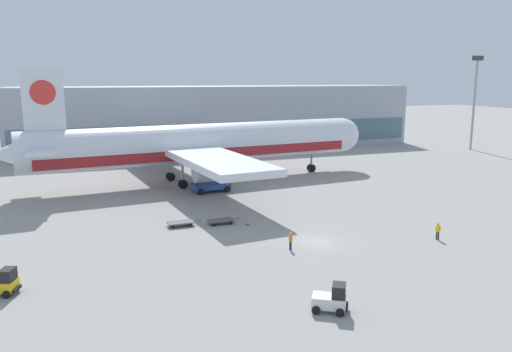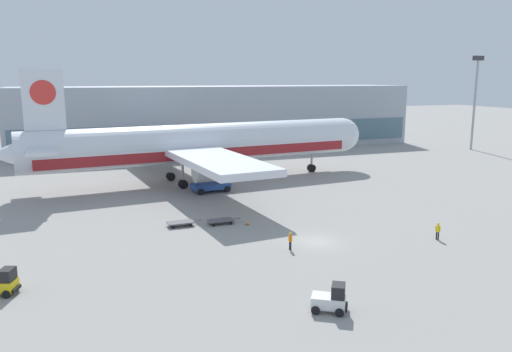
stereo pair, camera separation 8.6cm
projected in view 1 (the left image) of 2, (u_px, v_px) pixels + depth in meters
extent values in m
plane|color=gray|center=(316.00, 241.00, 49.08)|extent=(400.00, 400.00, 0.00)
cube|color=#9EA8B2|center=(220.00, 117.00, 115.51)|extent=(90.00, 18.00, 14.00)
cube|color=slate|center=(232.00, 134.00, 107.77)|extent=(88.20, 0.20, 4.90)
cylinder|color=#9EA0A5|center=(474.00, 106.00, 110.56)|extent=(0.50, 0.50, 19.59)
cube|color=#333338|center=(478.00, 58.00, 108.57)|extent=(2.80, 0.50, 1.00)
cylinder|color=silver|center=(202.00, 143.00, 76.02)|extent=(52.31, 10.59, 5.80)
cube|color=maroon|center=(202.00, 151.00, 76.27)|extent=(48.16, 10.09, 1.45)
sphere|color=silver|center=(342.00, 135.00, 87.18)|extent=(5.68, 5.68, 5.68)
cone|color=silver|center=(13.00, 154.00, 64.86)|extent=(6.86, 6.08, 5.51)
cube|color=silver|center=(43.00, 100.00, 65.31)|extent=(5.22, 0.92, 8.00)
cylinder|color=red|center=(43.00, 92.00, 65.13)|extent=(3.24, 0.84, 3.20)
cube|color=silver|center=(39.00, 148.00, 66.09)|extent=(4.79, 13.28, 0.50)
cube|color=silver|center=(186.00, 149.00, 75.04)|extent=(12.41, 48.53, 0.90)
cylinder|color=#9EA0A5|center=(209.00, 171.00, 66.49)|extent=(4.44, 3.18, 2.80)
cylinder|color=#9EA0A5|center=(167.00, 152.00, 84.28)|extent=(4.44, 3.18, 2.80)
cylinder|color=#9EA0A5|center=(311.00, 156.00, 85.16)|extent=(0.36, 0.36, 4.00)
cylinder|color=black|center=(311.00, 168.00, 85.55)|extent=(1.38, 1.02, 1.30)
cylinder|color=#9EA0A5|center=(183.00, 171.00, 72.07)|extent=(0.36, 0.36, 4.00)
cylinder|color=black|center=(183.00, 184.00, 72.46)|extent=(1.38, 1.02, 1.30)
cylinder|color=#9EA0A5|center=(170.00, 164.00, 77.72)|extent=(0.36, 0.36, 4.00)
cylinder|color=black|center=(170.00, 176.00, 78.11)|extent=(1.38, 1.02, 1.30)
cube|color=#284C99|center=(210.00, 186.00, 70.54)|extent=(5.46, 3.47, 0.70)
cube|color=#B2B2B7|center=(210.00, 156.00, 69.71)|extent=(5.18, 3.30, 0.30)
cube|color=yellow|center=(210.00, 152.00, 69.60)|extent=(5.18, 3.30, 0.08)
cube|color=#284C99|center=(210.00, 170.00, 70.09)|extent=(4.27, 0.55, 4.08)
cube|color=#284C99|center=(210.00, 170.00, 70.09)|extent=(4.27, 0.55, 4.08)
cylinder|color=black|center=(219.00, 185.00, 72.77)|extent=(0.93, 0.44, 0.90)
cylinder|color=black|center=(227.00, 189.00, 70.12)|extent=(0.93, 0.44, 0.90)
cylinder|color=black|center=(194.00, 188.00, 71.09)|extent=(0.93, 0.44, 0.90)
cylinder|color=black|center=(201.00, 192.00, 68.45)|extent=(0.93, 0.44, 0.90)
cube|color=yellow|center=(0.00, 285.00, 36.94)|extent=(2.65, 2.12, 0.80)
cube|color=black|center=(8.00, 275.00, 36.78)|extent=(1.28, 1.48, 0.90)
cube|color=black|center=(17.00, 289.00, 36.99)|extent=(0.59, 1.24, 0.24)
cylinder|color=black|center=(16.00, 287.00, 37.70)|extent=(0.65, 0.44, 0.60)
cylinder|color=black|center=(7.00, 294.00, 36.33)|extent=(0.65, 0.44, 0.60)
cube|color=silver|center=(329.00, 301.00, 34.30)|extent=(2.69, 2.43, 0.80)
cube|color=black|center=(339.00, 291.00, 34.00)|extent=(1.43, 1.53, 0.90)
cube|color=black|center=(347.00, 307.00, 34.10)|extent=(0.82, 1.14, 0.24)
cylinder|color=black|center=(341.00, 303.00, 34.88)|extent=(0.63, 0.53, 0.60)
cylinder|color=black|center=(340.00, 312.00, 33.54)|extent=(0.63, 0.53, 0.60)
cylinder|color=black|center=(318.00, 301.00, 35.22)|extent=(0.63, 0.53, 0.60)
cylinder|color=black|center=(316.00, 310.00, 33.88)|extent=(0.63, 0.53, 0.60)
cube|color=#56565B|center=(181.00, 222.00, 54.07)|extent=(2.83, 1.56, 0.12)
cube|color=#56565B|center=(197.00, 221.00, 54.75)|extent=(0.90, 0.10, 0.08)
cylinder|color=black|center=(188.00, 222.00, 55.06)|extent=(0.36, 0.15, 0.36)
cylinder|color=black|center=(191.00, 225.00, 53.90)|extent=(0.36, 0.15, 0.36)
cylinder|color=black|center=(171.00, 224.00, 54.35)|extent=(0.36, 0.15, 0.36)
cylinder|color=black|center=(173.00, 227.00, 53.18)|extent=(0.36, 0.15, 0.36)
cube|color=#56565B|center=(221.00, 220.00, 54.89)|extent=(2.83, 1.56, 0.12)
cube|color=#56565B|center=(236.00, 218.00, 55.56)|extent=(0.90, 0.10, 0.08)
cylinder|color=black|center=(227.00, 220.00, 55.87)|extent=(0.36, 0.15, 0.36)
cylinder|color=black|center=(231.00, 223.00, 54.71)|extent=(0.36, 0.15, 0.36)
cylinder|color=black|center=(210.00, 222.00, 55.16)|extent=(0.36, 0.15, 0.36)
cylinder|color=black|center=(214.00, 225.00, 53.99)|extent=(0.36, 0.15, 0.36)
cylinder|color=black|center=(437.00, 235.00, 49.62)|extent=(0.14, 0.14, 0.83)
cylinder|color=black|center=(438.00, 236.00, 49.46)|extent=(0.14, 0.14, 0.83)
cube|color=yellow|center=(438.00, 229.00, 49.40)|extent=(0.31, 0.41, 0.62)
cylinder|color=yellow|center=(436.00, 228.00, 49.58)|extent=(0.09, 0.09, 0.56)
cylinder|color=yellow|center=(440.00, 229.00, 49.20)|extent=(0.09, 0.09, 0.56)
sphere|color=tan|center=(438.00, 224.00, 49.32)|extent=(0.23, 0.23, 0.23)
sphere|color=yellow|center=(438.00, 224.00, 49.30)|extent=(0.21, 0.21, 0.21)
cylinder|color=black|center=(291.00, 246.00, 46.51)|extent=(0.14, 0.14, 0.82)
cylinder|color=black|center=(290.00, 245.00, 46.70)|extent=(0.14, 0.14, 0.82)
cube|color=orange|center=(291.00, 238.00, 46.47)|extent=(0.22, 0.36, 0.61)
cylinder|color=orange|center=(292.00, 239.00, 46.24)|extent=(0.09, 0.09, 0.55)
cylinder|color=orange|center=(290.00, 237.00, 46.68)|extent=(0.09, 0.09, 0.55)
sphere|color=tan|center=(291.00, 234.00, 46.38)|extent=(0.22, 0.22, 0.22)
sphere|color=yellow|center=(291.00, 233.00, 46.37)|extent=(0.21, 0.21, 0.21)
cube|color=black|center=(247.00, 225.00, 54.61)|extent=(0.40, 0.40, 0.04)
cone|color=orange|center=(247.00, 222.00, 54.55)|extent=(0.32, 0.32, 0.54)
cylinder|color=white|center=(247.00, 222.00, 54.55)|extent=(0.19, 0.19, 0.07)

